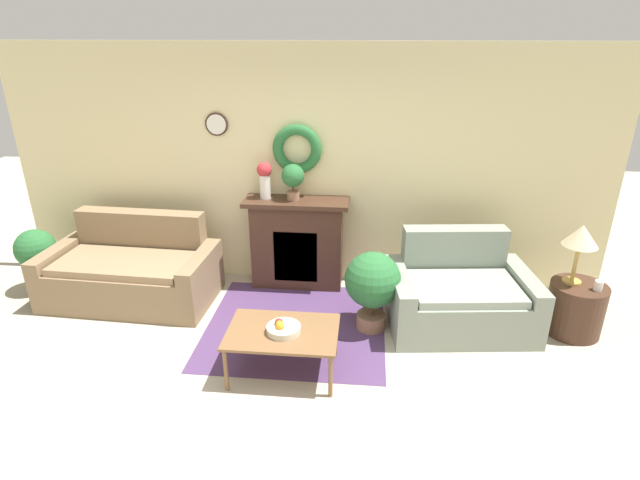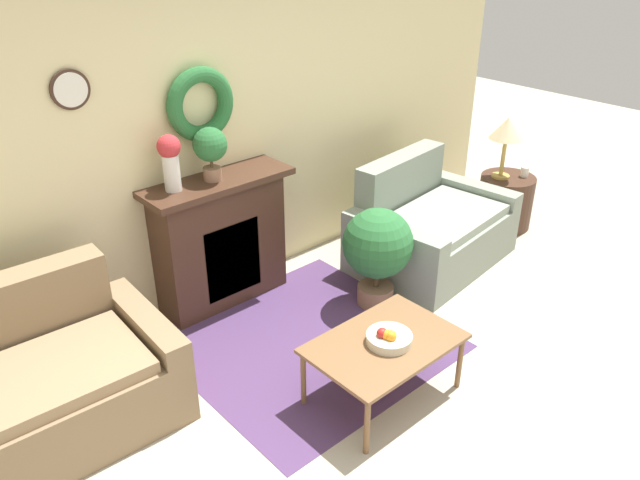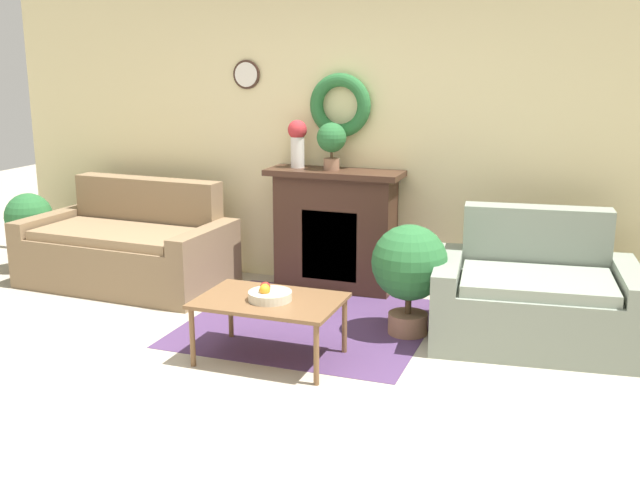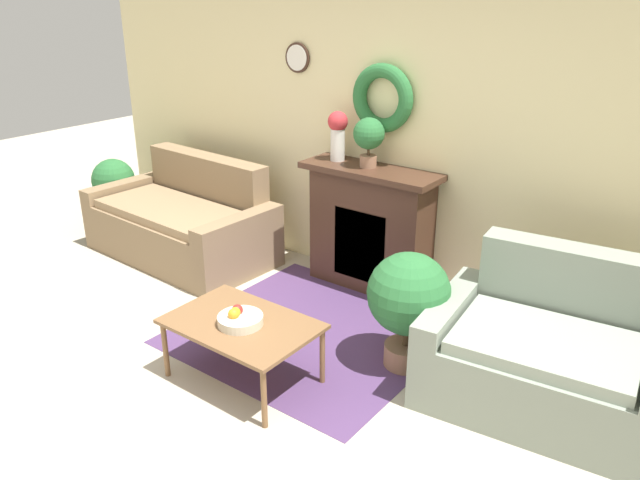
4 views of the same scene
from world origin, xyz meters
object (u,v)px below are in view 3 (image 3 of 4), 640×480
object	(u,v)px
couch_left	(129,249)
fruit_bowl	(269,295)
loveseat_right	(535,298)
coffee_table	(270,304)
potted_plant_floor_by_couch	(30,225)
fireplace	(335,229)
potted_plant_on_mantel	(332,140)
vase_on_mantel_left	(297,140)
potted_plant_floor_by_loveseat	(409,267)

from	to	relation	value
couch_left	fruit_bowl	world-z (taller)	couch_left
loveseat_right	coffee_table	bearing A→B (deg)	-155.65
fruit_bowl	potted_plant_floor_by_couch	size ratio (longest dim) A/B	0.39
fireplace	potted_plant_on_mantel	distance (m)	0.78
coffee_table	potted_plant_floor_by_couch	xyz separation A→B (m)	(-3.02, 1.22, 0.05)
coffee_table	potted_plant_on_mantel	world-z (taller)	potted_plant_on_mantel
couch_left	potted_plant_on_mantel	size ratio (longest dim) A/B	4.63
fruit_bowl	vase_on_mantel_left	distance (m)	1.94
fireplace	fruit_bowl	distance (m)	1.69
coffee_table	potted_plant_on_mantel	size ratio (longest dim) A/B	2.38
couch_left	loveseat_right	size ratio (longest dim) A/B	1.23
potted_plant_floor_by_loveseat	potted_plant_on_mantel	bearing A→B (deg)	136.25
fireplace	potted_plant_floor_by_couch	distance (m)	2.95
couch_left	coffee_table	distance (m)	2.22
loveseat_right	vase_on_mantel_left	distance (m)	2.42
loveseat_right	vase_on_mantel_left	xyz separation A→B (m)	(-2.10, 0.69, 0.98)
couch_left	potted_plant_on_mantel	bearing A→B (deg)	17.93
coffee_table	potted_plant_on_mantel	xyz separation A→B (m)	(-0.14, 1.65, 0.92)
potted_plant_floor_by_couch	potted_plant_floor_by_loveseat	distance (m)	3.80
potted_plant_on_mantel	potted_plant_floor_by_loveseat	bearing A→B (deg)	-43.75
potted_plant_floor_by_couch	potted_plant_floor_by_loveseat	bearing A→B (deg)	-6.49
couch_left	potted_plant_floor_by_couch	distance (m)	1.14
fruit_bowl	vase_on_mantel_left	size ratio (longest dim) A/B	0.71
couch_left	vase_on_mantel_left	size ratio (longest dim) A/B	4.50
fireplace	vase_on_mantel_left	world-z (taller)	vase_on_mantel_left
couch_left	loveseat_right	distance (m)	3.54
fireplace	loveseat_right	size ratio (longest dim) A/B	0.78
vase_on_mantel_left	potted_plant_on_mantel	size ratio (longest dim) A/B	1.03
fireplace	loveseat_right	bearing A→B (deg)	-21.43
loveseat_right	fruit_bowl	size ratio (longest dim) A/B	5.18
coffee_table	potted_plant_on_mantel	bearing A→B (deg)	94.72
loveseat_right	coffee_table	world-z (taller)	loveseat_right
couch_left	vase_on_mantel_left	bearing A→B (deg)	21.85
coffee_table	fruit_bowl	size ratio (longest dim) A/B	3.27
fireplace	potted_plant_floor_by_couch	size ratio (longest dim) A/B	1.56
potted_plant_on_mantel	potted_plant_floor_by_loveseat	world-z (taller)	potted_plant_on_mantel
coffee_table	vase_on_mantel_left	world-z (taller)	vase_on_mantel_left
fireplace	fruit_bowl	world-z (taller)	fireplace
coffee_table	potted_plant_floor_by_couch	bearing A→B (deg)	157.98
couch_left	loveseat_right	xyz separation A→B (m)	(3.53, -0.19, -0.00)
fruit_bowl	couch_left	bearing A→B (deg)	147.87
couch_left	vase_on_mantel_left	distance (m)	1.81
fireplace	potted_plant_on_mantel	size ratio (longest dim) A/B	2.93
loveseat_right	vase_on_mantel_left	size ratio (longest dim) A/B	3.67
couch_left	coffee_table	xyz separation A→B (m)	(1.89, -1.17, 0.07)
couch_left	coffee_table	bearing A→B (deg)	-29.19
vase_on_mantel_left	potted_plant_on_mantel	distance (m)	0.32
fireplace	potted_plant_floor_by_couch	bearing A→B (deg)	-171.31
fruit_bowl	fireplace	bearing A→B (deg)	93.84
vase_on_mantel_left	fireplace	bearing A→B (deg)	-0.91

